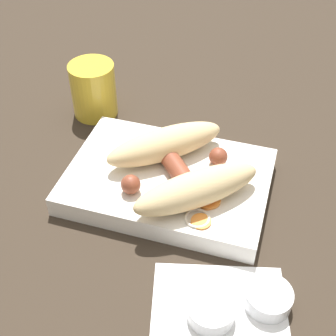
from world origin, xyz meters
The scene contains 9 objects.
ground_plane centered at (0.00, 0.00, 0.00)m, with size 3.00×3.00×0.00m, color #33281E.
food_tray centered at (0.00, 0.00, 0.02)m, with size 0.28×0.19×0.03m.
bread_roll centered at (-0.02, 0.00, 0.05)m, with size 0.23×0.22×0.04m.
sausage centered at (-0.01, 0.00, 0.04)m, with size 0.12×0.11×0.03m.
pickled_veggies centered at (-0.06, 0.05, 0.03)m, with size 0.04×0.08×0.00m.
napkin centered at (-0.11, 0.18, 0.00)m, with size 0.18×0.18×0.00m.
condiment_cup_near centered at (-0.10, 0.18, 0.01)m, with size 0.05×0.05×0.02m.
condiment_cup_far centered at (-0.16, 0.14, 0.01)m, with size 0.05×0.05×0.02m.
drink_glass centered at (0.17, -0.14, 0.05)m, with size 0.07×0.07×0.09m.
Camera 1 is at (-0.14, 0.45, 0.47)m, focal length 50.00 mm.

